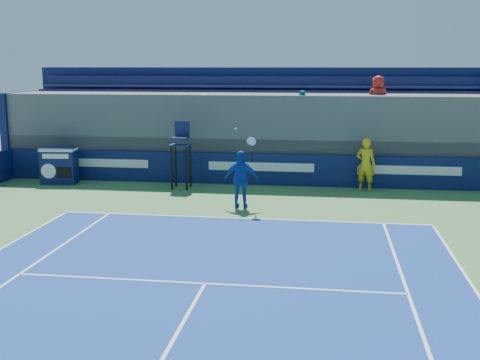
# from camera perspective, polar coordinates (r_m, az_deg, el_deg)

# --- Properties ---
(ball_person) EXTENTS (0.81, 0.65, 1.93)m
(ball_person) POSITION_cam_1_polar(r_m,az_deg,el_deg) (22.11, 11.83, 1.45)
(ball_person) COLOR gold
(ball_person) RESTS_ON apron
(back_hoarding) EXTENTS (20.40, 0.21, 1.20)m
(back_hoarding) POSITION_cam_1_polar(r_m,az_deg,el_deg) (22.81, 2.01, 1.01)
(back_hoarding) COLOR #0D1749
(back_hoarding) RESTS_ON ground
(match_clock) EXTENTS (1.38, 0.85, 1.40)m
(match_clock) POSITION_cam_1_polar(r_m,az_deg,el_deg) (24.05, -16.77, 1.41)
(match_clock) COLOR #101650
(match_clock) RESTS_ON ground
(umpire_chair) EXTENTS (0.71, 0.71, 2.48)m
(umpire_chair) POSITION_cam_1_polar(r_m,az_deg,el_deg) (22.11, -5.62, 3.08)
(umpire_chair) COLOR black
(umpire_chair) RESTS_ON ground
(tennis_player) EXTENTS (1.08, 0.46, 2.57)m
(tennis_player) POSITION_cam_1_polar(r_m,az_deg,el_deg) (19.00, 0.13, 0.05)
(tennis_player) COLOR #1441A7
(tennis_player) RESTS_ON apron
(stadium_seating) EXTENTS (21.00, 4.05, 4.40)m
(stadium_seating) POSITION_cam_1_polar(r_m,az_deg,el_deg) (24.66, 2.60, 4.65)
(stadium_seating) COLOR #56565B
(stadium_seating) RESTS_ON ground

